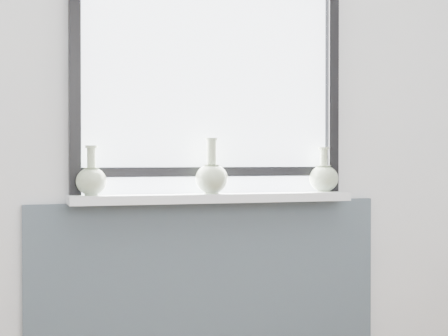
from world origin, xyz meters
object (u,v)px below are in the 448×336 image
object	(u,v)px
windowsill	(214,198)
vase_b	(212,176)
vase_a	(91,179)
vase_c	(324,177)

from	to	relation	value
windowsill	vase_b	world-z (taller)	vase_b
vase_a	vase_b	size ratio (longest dim) A/B	0.85
windowsill	vase_b	distance (m)	0.11
windowsill	vase_c	bearing A→B (deg)	0.24
windowsill	vase_b	size ratio (longest dim) A/B	5.15
windowsill	vase_a	size ratio (longest dim) A/B	6.03
vase_b	vase_c	distance (m)	0.58
vase_a	vase_b	xyz separation A→B (m)	(0.54, -0.02, 0.01)
vase_a	windowsill	bearing A→B (deg)	1.24
windowsill	vase_c	size ratio (longest dim) A/B	6.07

